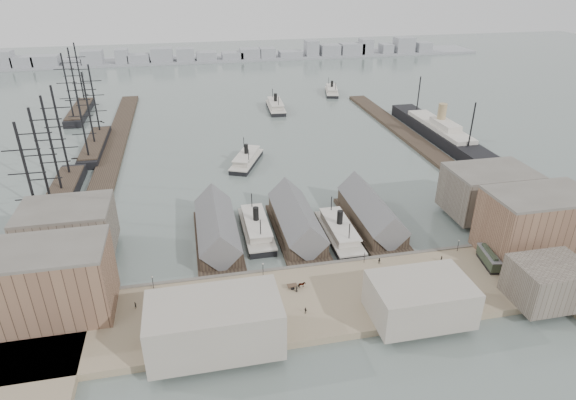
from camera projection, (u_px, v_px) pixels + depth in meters
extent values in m
plane|color=#56635E|center=(309.00, 261.00, 145.35)|extent=(900.00, 900.00, 0.00)
cube|color=#85745A|center=(327.00, 299.00, 127.39)|extent=(180.00, 30.00, 2.00)
cube|color=#59544C|center=(313.00, 267.00, 140.29)|extent=(180.00, 1.20, 2.30)
cube|color=#2D231C|center=(111.00, 157.00, 219.96)|extent=(10.00, 220.00, 1.60)
cube|color=#2D231C|center=(417.00, 142.00, 238.25)|extent=(10.00, 180.00, 1.60)
cube|color=#2D231C|center=(218.00, 242.00, 154.28)|extent=(14.00, 42.00, 1.20)
cube|color=#2D231C|center=(217.00, 232.00, 153.77)|extent=(12.00, 36.00, 5.00)
cube|color=#59595B|center=(216.00, 225.00, 152.61)|extent=(12.60, 37.00, 12.60)
cube|color=#2D231C|center=(297.00, 233.00, 159.09)|extent=(14.00, 42.00, 1.20)
cube|color=#2D231C|center=(296.00, 223.00, 158.59)|extent=(12.00, 36.00, 5.00)
cube|color=#59595B|center=(296.00, 216.00, 157.43)|extent=(12.60, 37.00, 12.60)
cube|color=#2D231C|center=(371.00, 225.00, 163.91)|extent=(14.00, 42.00, 1.20)
cube|color=#2D231C|center=(371.00, 216.00, 163.40)|extent=(12.00, 36.00, 5.00)
cube|color=#59595B|center=(371.00, 209.00, 162.24)|extent=(12.60, 37.00, 12.60)
cube|color=brown|center=(43.00, 283.00, 116.97)|extent=(32.00, 18.00, 18.00)
cube|color=#60564C|center=(68.00, 230.00, 144.13)|extent=(26.00, 20.00, 14.00)
cube|color=brown|center=(536.00, 225.00, 141.94)|extent=(30.00, 18.00, 19.00)
cube|color=#60564C|center=(488.00, 192.00, 166.84)|extent=(28.00, 20.00, 15.00)
cube|color=gray|center=(420.00, 299.00, 117.91)|extent=(24.00, 16.00, 10.00)
cube|color=gray|center=(215.00, 324.00, 108.21)|extent=(30.00, 16.00, 12.00)
cube|color=#60564C|center=(548.00, 282.00, 123.30)|extent=(18.00, 14.00, 11.00)
cylinder|color=black|center=(153.00, 283.00, 129.19)|extent=(0.16, 0.16, 3.60)
sphere|color=beige|center=(152.00, 277.00, 128.35)|extent=(0.44, 0.44, 0.44)
cylinder|color=black|center=(263.00, 269.00, 134.75)|extent=(0.16, 0.16, 3.60)
sphere|color=beige|center=(263.00, 264.00, 133.90)|extent=(0.44, 0.44, 0.44)
cylinder|color=black|center=(364.00, 257.00, 140.31)|extent=(0.16, 0.16, 3.60)
sphere|color=beige|center=(365.00, 252.00, 139.46)|extent=(0.44, 0.44, 0.44)
cylinder|color=black|center=(458.00, 246.00, 145.86)|extent=(0.16, 0.16, 3.60)
sphere|color=beige|center=(459.00, 241.00, 145.02)|extent=(0.44, 0.44, 0.44)
cube|color=gray|center=(218.00, 58.00, 442.61)|extent=(500.00, 40.00, 2.00)
cube|color=gray|center=(1.00, 60.00, 397.72)|extent=(18.77, 14.00, 15.03)
cube|color=gray|center=(24.00, 62.00, 401.91)|extent=(17.36, 14.00, 10.23)
cube|color=gray|center=(46.00, 62.00, 405.12)|extent=(20.65, 14.00, 10.28)
cube|color=gray|center=(74.00, 62.00, 409.80)|extent=(14.71, 14.00, 7.23)
cube|color=gray|center=(92.00, 58.00, 411.35)|extent=(17.63, 14.00, 13.23)
cube|color=gray|center=(122.00, 57.00, 415.81)|extent=(10.74, 14.00, 13.58)
cube|color=gray|center=(139.00, 59.00, 419.43)|extent=(18.06, 14.00, 8.64)
cube|color=gray|center=(162.00, 56.00, 422.09)|extent=(18.55, 14.00, 13.29)
cube|color=gray|center=(185.00, 55.00, 426.02)|extent=(15.33, 14.00, 12.47)
cube|color=gray|center=(206.00, 57.00, 430.27)|extent=(17.56, 14.00, 8.72)
cube|color=gray|center=(232.00, 56.00, 434.81)|extent=(18.76, 14.00, 7.63)
cube|color=gray|center=(250.00, 54.00, 437.15)|extent=(17.61, 14.00, 10.35)
cube|color=gray|center=(267.00, 54.00, 440.16)|extent=(13.38, 14.00, 10.30)
cube|color=gray|center=(290.00, 55.00, 444.95)|extent=(20.73, 14.00, 6.75)
cube|color=gray|center=(311.00, 49.00, 446.70)|extent=(11.51, 14.00, 15.57)
cube|color=gray|center=(330.00, 51.00, 450.95)|extent=(18.17, 14.00, 11.26)
cube|color=gray|center=(352.00, 50.00, 454.85)|extent=(21.81, 14.00, 11.83)
cube|color=gray|center=(366.00, 47.00, 456.60)|extent=(11.12, 14.00, 15.50)
cube|color=gray|center=(386.00, 49.00, 461.58)|extent=(10.90, 14.00, 10.29)
cube|color=gray|center=(404.00, 46.00, 463.74)|extent=(17.95, 14.00, 15.72)
cube|color=gray|center=(423.00, 48.00, 468.61)|extent=(14.21, 14.00, 10.51)
cube|color=black|center=(256.00, 232.00, 159.20)|extent=(8.43, 29.50, 1.90)
cube|color=beige|center=(256.00, 228.00, 158.59)|extent=(8.85, 29.50, 0.53)
cube|color=beige|center=(256.00, 224.00, 157.93)|extent=(6.85, 21.07, 2.32)
cube|color=beige|center=(256.00, 220.00, 157.27)|extent=(7.37, 23.18, 0.42)
cylinder|color=black|center=(256.00, 214.00, 156.24)|extent=(1.90, 1.90, 4.74)
cylinder|color=black|center=(252.00, 202.00, 164.63)|extent=(0.32, 0.32, 6.32)
cylinder|color=black|center=(260.00, 229.00, 148.03)|extent=(0.32, 0.32, 6.32)
cube|color=black|center=(339.00, 235.00, 156.99)|extent=(8.44, 29.54, 1.90)
cube|color=beige|center=(339.00, 232.00, 156.38)|extent=(8.86, 29.54, 0.53)
cube|color=beige|center=(339.00, 228.00, 155.72)|extent=(6.86, 21.10, 2.32)
cube|color=beige|center=(340.00, 224.00, 155.06)|extent=(7.39, 23.21, 0.42)
cylinder|color=black|center=(340.00, 218.00, 154.03)|extent=(1.90, 1.90, 4.75)
cylinder|color=black|center=(331.00, 205.00, 162.44)|extent=(0.32, 0.32, 6.33)
cylinder|color=black|center=(349.00, 233.00, 145.81)|extent=(0.32, 0.32, 6.33)
cube|color=black|center=(247.00, 162.00, 214.27)|extent=(18.33, 28.43, 1.77)
cube|color=beige|center=(247.00, 160.00, 213.70)|extent=(18.69, 28.59, 0.49)
cube|color=beige|center=(246.00, 157.00, 213.09)|extent=(13.80, 20.62, 2.17)
cube|color=beige|center=(246.00, 154.00, 212.47)|extent=(15.05, 22.62, 0.39)
cylinder|color=black|center=(246.00, 149.00, 211.50)|extent=(1.77, 1.77, 4.43)
cylinder|color=black|center=(244.00, 143.00, 219.36)|extent=(0.30, 0.30, 5.91)
cylinder|color=black|center=(249.00, 157.00, 203.83)|extent=(0.30, 0.30, 5.91)
cube|color=black|center=(276.00, 109.00, 291.81)|extent=(10.20, 30.46, 1.93)
cube|color=beige|center=(276.00, 106.00, 291.19)|extent=(10.63, 30.48, 0.54)
cube|color=beige|center=(276.00, 104.00, 290.52)|extent=(8.13, 21.80, 2.36)
cube|color=beige|center=(276.00, 101.00, 289.85)|extent=(8.78, 23.97, 0.43)
cylinder|color=black|center=(275.00, 98.00, 288.80)|extent=(1.93, 1.93, 4.83)
cylinder|color=black|center=(273.00, 94.00, 297.35)|extent=(0.32, 0.32, 6.44)
cylinder|color=black|center=(279.00, 102.00, 280.44)|extent=(0.32, 0.32, 6.44)
cube|color=black|center=(332.00, 93.00, 327.40)|extent=(13.24, 27.29, 1.69)
cube|color=beige|center=(332.00, 91.00, 326.86)|extent=(13.60, 27.38, 0.47)
cube|color=beige|center=(332.00, 89.00, 326.27)|extent=(10.17, 19.66, 2.06)
cube|color=beige|center=(332.00, 87.00, 325.68)|extent=(11.05, 21.59, 0.38)
cylinder|color=black|center=(332.00, 84.00, 324.76)|extent=(1.69, 1.69, 4.22)
cylinder|color=black|center=(328.00, 81.00, 332.24)|extent=(0.28, 0.28, 5.63)
cylinder|color=black|center=(336.00, 87.00, 317.45)|extent=(0.28, 0.28, 5.63)
cube|color=black|center=(59.00, 203.00, 175.73)|extent=(9.67, 66.62, 3.87)
cube|color=#2D231C|center=(57.00, 198.00, 174.73)|extent=(9.13, 59.95, 0.64)
cylinder|color=black|center=(29.00, 180.00, 146.59)|extent=(0.86, 0.86, 36.53)
cylinder|color=black|center=(41.00, 161.00, 160.20)|extent=(0.86, 0.86, 36.53)
cylinder|color=black|center=(52.00, 146.00, 173.81)|extent=(0.86, 0.86, 36.53)
cylinder|color=black|center=(61.00, 132.00, 187.42)|extent=(0.86, 0.86, 36.53)
cube|color=black|center=(95.00, 146.00, 230.00)|extent=(8.98, 51.88, 3.59)
cube|color=#2D231C|center=(95.00, 142.00, 229.06)|extent=(8.48, 46.69, 0.60)
cylinder|color=black|center=(82.00, 121.00, 206.00)|extent=(0.80, 0.80, 33.92)
cylinder|color=black|center=(88.00, 109.00, 221.90)|extent=(0.80, 0.80, 33.92)
cylinder|color=black|center=(94.00, 99.00, 237.80)|extent=(0.80, 0.80, 33.92)
cube|color=black|center=(80.00, 112.00, 281.95)|extent=(9.35, 51.97, 3.74)
cube|color=#2D231C|center=(79.00, 108.00, 280.97)|extent=(8.83, 46.77, 0.62)
cylinder|color=black|center=(67.00, 87.00, 257.58)|extent=(0.83, 0.83, 35.34)
cylinder|color=black|center=(74.00, 80.00, 273.51)|extent=(0.83, 0.83, 35.34)
cylinder|color=black|center=(79.00, 73.00, 289.43)|extent=(0.83, 0.83, 35.34)
cube|color=black|center=(439.00, 133.00, 243.81)|extent=(12.46, 91.04, 5.75)
cube|color=beige|center=(440.00, 126.00, 242.10)|extent=(10.54, 52.71, 1.92)
cube|color=beige|center=(445.00, 124.00, 236.84)|extent=(7.67, 19.17, 2.87)
cylinder|color=tan|center=(442.00, 113.00, 239.11)|extent=(4.22, 4.22, 9.58)
cube|color=black|center=(487.00, 263.00, 139.96)|extent=(4.30, 10.62, 0.87)
cube|color=#283224|center=(489.00, 258.00, 139.14)|extent=(4.49, 11.17, 2.83)
cube|color=#59595B|center=(490.00, 253.00, 138.44)|extent=(4.78, 11.64, 0.33)
imported|color=black|center=(216.00, 288.00, 128.61)|extent=(1.88, 1.81, 1.60)
cube|color=#3F2D21|center=(207.00, 292.00, 127.11)|extent=(3.00, 2.51, 0.25)
cylinder|color=black|center=(208.00, 294.00, 126.78)|extent=(1.02, 0.57, 1.10)
cylinder|color=black|center=(206.00, 292.00, 127.76)|extent=(1.02, 0.57, 1.10)
imported|color=black|center=(302.00, 285.00, 129.91)|extent=(2.07, 1.02, 1.71)
cube|color=#3F2D21|center=(292.00, 286.00, 129.52)|extent=(2.67, 1.63, 0.25)
cylinder|color=black|center=(293.00, 288.00, 129.06)|extent=(1.10, 0.13, 1.10)
cylinder|color=black|center=(292.00, 285.00, 130.30)|extent=(1.10, 0.13, 1.10)
imported|color=black|center=(377.00, 300.00, 124.10)|extent=(2.05, 2.17, 1.71)
cube|color=#3F2D21|center=(367.00, 298.00, 124.65)|extent=(2.99, 2.49, 0.25)
cylinder|color=black|center=(367.00, 301.00, 124.20)|extent=(1.02, 0.56, 1.10)
cylinder|color=black|center=(367.00, 298.00, 125.42)|extent=(1.02, 0.56, 1.10)
imported|color=black|center=(135.00, 305.00, 122.20)|extent=(0.73, 0.81, 1.82)
imported|color=black|center=(193.00, 308.00, 121.35)|extent=(0.96, 0.84, 1.65)
imported|color=black|center=(228.00, 287.00, 128.97)|extent=(1.16, 1.32, 1.77)
imported|color=black|center=(305.00, 310.00, 120.48)|extent=(0.88, 1.05, 1.69)
imported|color=black|center=(297.00, 289.00, 128.28)|extent=(0.53, 0.81, 1.64)
imported|color=black|center=(379.00, 287.00, 129.22)|extent=(0.61, 0.69, 1.58)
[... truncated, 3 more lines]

